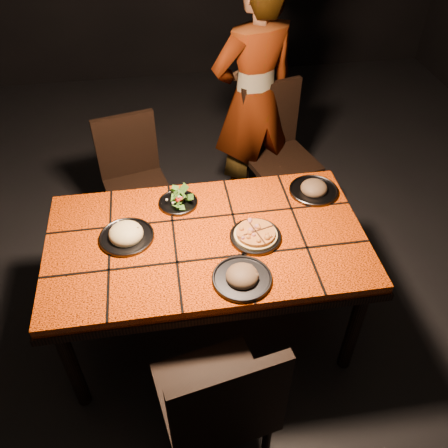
{
  "coord_description": "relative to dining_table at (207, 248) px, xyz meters",
  "views": [
    {
      "loc": [
        -0.18,
        -1.71,
        2.41
      ],
      "look_at": [
        0.09,
        0.01,
        0.82
      ],
      "focal_mm": 38.0,
      "sensor_mm": 36.0,
      "label": 1
    }
  ],
  "objects": [
    {
      "name": "room_shell",
      "position": [
        0.0,
        0.0,
        0.83
      ],
      "size": [
        6.04,
        7.04,
        3.08
      ],
      "color": "black",
      "rests_on": "ground"
    },
    {
      "name": "dining_table",
      "position": [
        0.0,
        0.0,
        0.0
      ],
      "size": [
        1.62,
        0.92,
        0.75
      ],
      "color": "#F14B07",
      "rests_on": "ground"
    },
    {
      "name": "chair_near",
      "position": [
        -0.05,
        -0.8,
        -0.1
      ],
      "size": [
        0.53,
        0.53,
        1.0
      ],
      "rotation": [
        0.0,
        0.0,
        3.33
      ],
      "color": "black",
      "rests_on": "ground"
    },
    {
      "name": "chair_far_left",
      "position": [
        -0.38,
        0.93,
        -0.16
      ],
      "size": [
        0.49,
        0.49,
        0.9
      ],
      "rotation": [
        0.0,
        0.0,
        0.24
      ],
      "color": "black",
      "rests_on": "ground"
    },
    {
      "name": "chair_far_right",
      "position": [
        0.62,
        1.05,
        -0.11
      ],
      "size": [
        0.55,
        0.55,
        0.98
      ],
      "rotation": [
        0.0,
        0.0,
        0.28
      ],
      "color": "black",
      "rests_on": "ground"
    },
    {
      "name": "diner",
      "position": [
        0.48,
        1.18,
        0.19
      ],
      "size": [
        0.72,
        0.59,
        1.71
      ],
      "primitive_type": "imported",
      "rotation": [
        0.0,
        0.0,
        3.46
      ],
      "color": "brown",
      "rests_on": "ground"
    },
    {
      "name": "plate_pizza",
      "position": [
        0.24,
        -0.04,
        0.1
      ],
      "size": [
        0.27,
        0.27,
        0.04
      ],
      "color": "#36363B",
      "rests_on": "dining_table"
    },
    {
      "name": "plate_pasta",
      "position": [
        -0.4,
        0.06,
        0.1
      ],
      "size": [
        0.28,
        0.28,
        0.09
      ],
      "color": "#36363B",
      "rests_on": "dining_table"
    },
    {
      "name": "plate_salad",
      "position": [
        -0.12,
        0.28,
        0.1
      ],
      "size": [
        0.21,
        0.21,
        0.07
      ],
      "color": "#36363B",
      "rests_on": "dining_table"
    },
    {
      "name": "plate_mushroom_a",
      "position": [
        0.13,
        -0.3,
        0.1
      ],
      "size": [
        0.28,
        0.28,
        0.09
      ],
      "color": "#36363B",
      "rests_on": "dining_table"
    },
    {
      "name": "plate_mushroom_b",
      "position": [
        0.64,
        0.27,
        0.1
      ],
      "size": [
        0.27,
        0.27,
        0.09
      ],
      "color": "#36363B",
      "rests_on": "dining_table"
    }
  ]
}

